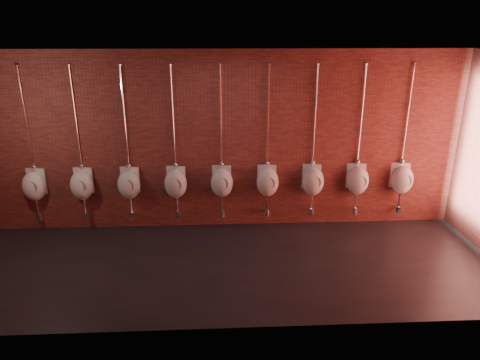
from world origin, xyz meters
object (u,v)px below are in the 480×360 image
object	(u,v)px
urinal_8	(402,179)
urinal_6	(313,180)
urinal_0	(34,185)
urinal_7	(358,180)
urinal_4	(222,182)
urinal_1	(82,184)
urinal_3	(176,183)
urinal_5	(268,181)
urinal_2	(129,184)

from	to	relation	value
urinal_8	urinal_6	bearing A→B (deg)	180.00
urinal_0	urinal_7	xyz separation A→B (m)	(5.79, 0.00, 0.00)
urinal_4	urinal_6	xyz separation A→B (m)	(1.65, 0.00, 0.00)
urinal_1	urinal_6	size ratio (longest dim) A/B	1.00
urinal_3	urinal_1	bearing A→B (deg)	180.00
urinal_3	urinal_4	size ratio (longest dim) A/B	1.00
urinal_5	urinal_6	size ratio (longest dim) A/B	1.00
urinal_1	urinal_4	world-z (taller)	same
urinal_7	urinal_4	bearing A→B (deg)	180.00
urinal_1	urinal_3	distance (m)	1.65
urinal_2	urinal_0	bearing A→B (deg)	180.00
urinal_4	urinal_0	bearing A→B (deg)	180.00
urinal_1	urinal_8	size ratio (longest dim) A/B	1.00
urinal_4	urinal_6	distance (m)	1.65
urinal_2	urinal_5	xyz separation A→B (m)	(2.48, 0.00, 0.00)
urinal_2	urinal_6	distance (m)	3.31
urinal_1	urinal_8	world-z (taller)	same
urinal_1	urinal_3	world-z (taller)	same
urinal_1	urinal_4	xyz separation A→B (m)	(2.48, 0.00, 0.00)
urinal_8	urinal_0	bearing A→B (deg)	180.00
urinal_1	urinal_7	size ratio (longest dim) A/B	1.00
urinal_0	urinal_2	xyz separation A→B (m)	(1.65, 0.00, 0.00)
urinal_0	urinal_8	distance (m)	6.61
urinal_5	urinal_6	world-z (taller)	same
urinal_0	urinal_4	size ratio (longest dim) A/B	1.00
urinal_3	urinal_4	xyz separation A→B (m)	(0.83, 0.00, 0.00)
urinal_1	urinal_8	distance (m)	5.79
urinal_1	urinal_2	world-z (taller)	same
urinal_3	urinal_6	distance (m)	2.48
urinal_2	urinal_8	bearing A→B (deg)	0.00
urinal_1	urinal_8	xyz separation A→B (m)	(5.79, 0.00, 0.00)
urinal_2	urinal_8	xyz separation A→B (m)	(4.96, 0.00, 0.00)
urinal_7	urinal_8	size ratio (longest dim) A/B	1.00
urinal_4	urinal_5	world-z (taller)	same
urinal_3	urinal_5	world-z (taller)	same
urinal_1	urinal_3	xyz separation A→B (m)	(1.65, 0.00, 0.00)
urinal_0	urinal_5	distance (m)	4.13
urinal_1	urinal_2	xyz separation A→B (m)	(0.83, 0.00, 0.00)
urinal_4	urinal_5	bearing A→B (deg)	0.00
urinal_4	urinal_7	world-z (taller)	same
urinal_1	urinal_6	distance (m)	4.13
urinal_5	urinal_7	xyz separation A→B (m)	(1.65, 0.00, 0.00)
urinal_3	urinal_6	size ratio (longest dim) A/B	1.00
urinal_3	urinal_7	distance (m)	3.31
urinal_1	urinal_3	size ratio (longest dim) A/B	1.00
urinal_2	urinal_7	world-z (taller)	same
urinal_0	urinal_1	size ratio (longest dim) A/B	1.00
urinal_2	urinal_6	world-z (taller)	same
urinal_2	urinal_4	size ratio (longest dim) A/B	1.00
urinal_0	urinal_4	world-z (taller)	same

